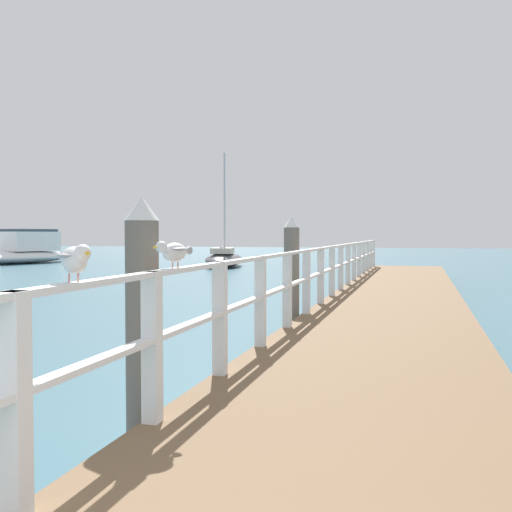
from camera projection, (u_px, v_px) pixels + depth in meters
The scene contains 8 objects.
pier_deck at pixel (394, 308), 13.33m from camera, with size 2.82×26.82×0.45m, color brown.
pier_railing at pixel (332, 265), 13.63m from camera, with size 0.12×25.34×1.09m.
dock_piling_near at pixel (142, 323), 5.22m from camera, with size 0.29×0.29×2.13m.
dock_piling_far at pixel (292, 275), 11.27m from camera, with size 0.29×0.29×2.13m.
seagull_foreground at pixel (74, 258), 3.46m from camera, with size 0.37×0.36×0.21m.
seagull_background at pixel (174, 251), 4.88m from camera, with size 0.22×0.47×0.21m.
boat_1 at pixel (224, 259), 34.06m from camera, with size 3.11×6.28×6.24m.
boat_3 at pixel (22, 252), 37.99m from camera, with size 4.89×8.88×2.09m.
Camera 1 is at (0.53, -0.18, 1.82)m, focal length 43.82 mm.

